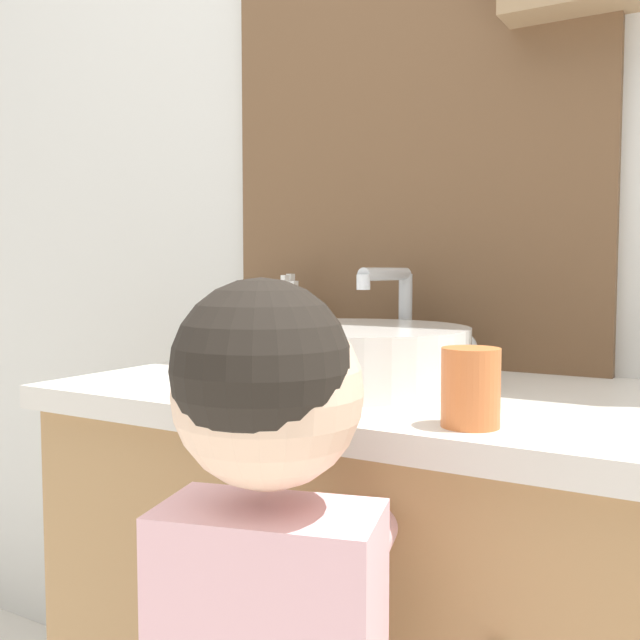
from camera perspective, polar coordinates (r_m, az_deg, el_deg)
The scene contains 5 objects.
wall_back at distance 1.36m, azimuth 12.75°, elevation 17.24°, with size 3.20×0.18×2.50m.
sink_basin at distance 1.09m, azimuth 2.67°, elevation -2.70°, with size 0.36×0.42×0.18m.
toothbrush_holder at distance 1.37m, azimuth -2.58°, elevation -1.33°, with size 0.09×0.09×0.17m.
soap_dispenser at distance 1.43m, azimuth -5.37°, elevation -0.61°, with size 0.05×0.05×0.15m.
drinking_cup at distance 0.81m, azimuth 11.96°, elevation -5.30°, with size 0.07×0.07×0.09m, color orange.
Camera 1 is at (0.43, -0.64, 0.97)m, focal length 40.00 mm.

